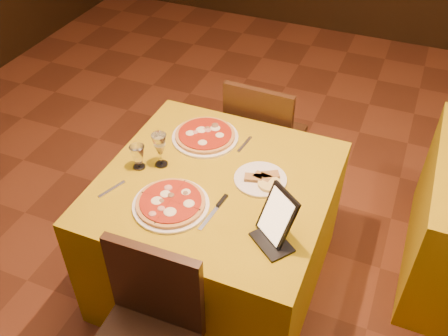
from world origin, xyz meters
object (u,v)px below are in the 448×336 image
at_px(main_table, 217,232).
at_px(pizza_near, 171,204).
at_px(pizza_far, 205,136).
at_px(water_glass, 138,157).
at_px(chair_main_far, 266,137).
at_px(tablet, 277,216).
at_px(wine_glass, 160,150).

relative_size(main_table, pizza_near, 3.10).
relative_size(main_table, pizza_far, 3.08).
distance_m(main_table, water_glass, 0.59).
relative_size(chair_main_far, tablet, 3.73).
relative_size(pizza_near, pizza_far, 0.99).
distance_m(main_table, pizza_near, 0.48).
bearing_deg(chair_main_far, pizza_far, 71.84).
bearing_deg(chair_main_far, water_glass, 67.14).
relative_size(pizza_near, wine_glass, 1.87).
xyz_separation_m(wine_glass, tablet, (0.68, -0.23, 0.03)).
relative_size(wine_glass, water_glass, 1.46).
height_order(main_table, water_glass, water_glass).
bearing_deg(main_table, pizza_far, 123.07).
bearing_deg(pizza_far, water_glass, -120.96).
height_order(main_table, pizza_near, pizza_near).
xyz_separation_m(main_table, pizza_near, (-0.12, -0.24, 0.39)).
height_order(pizza_near, tablet, tablet).
height_order(pizza_near, wine_glass, wine_glass).
distance_m(pizza_near, tablet, 0.51).
distance_m(chair_main_far, tablet, 1.18).
xyz_separation_m(main_table, pizza_far, (-0.19, 0.29, 0.39)).
relative_size(chair_main_far, pizza_far, 2.55).
relative_size(chair_main_far, pizza_near, 2.57).
distance_m(pizza_far, water_glass, 0.41).
distance_m(chair_main_far, pizza_far, 0.63).
bearing_deg(wine_glass, pizza_far, 68.38).
relative_size(main_table, wine_glass, 5.79).
height_order(main_table, chair_main_far, chair_main_far).
bearing_deg(pizza_far, tablet, -42.45).
bearing_deg(tablet, main_table, -173.64).
bearing_deg(pizza_near, chair_main_far, 83.44).
bearing_deg(wine_glass, tablet, -18.85).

